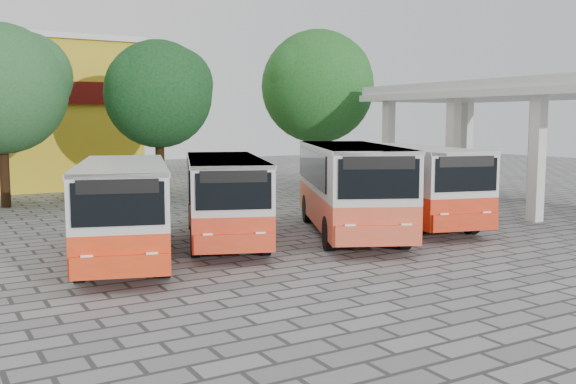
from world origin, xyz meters
TOP-DOWN VIEW (x-y plane):
  - ground at (0.00, 0.00)m, footprint 90.00×90.00m
  - terminal_shelter at (10.50, 4.00)m, footprint 6.80×15.80m
  - bus_far_left at (-7.35, 3.11)m, footprint 4.35×7.83m
  - bus_centre_left at (-3.87, 4.13)m, footprint 4.68×7.81m
  - bus_centre_right at (0.23, 3.12)m, footprint 5.77×8.86m
  - bus_far_right at (3.35, 3.80)m, footprint 4.32×8.31m
  - tree_left at (-8.75, 16.12)m, footprint 5.88×5.60m
  - tree_middle at (-2.19, 14.83)m, footprint 5.22×4.97m
  - tree_right at (7.11, 15.61)m, footprint 6.44×6.13m

SIDE VIEW (x-z plane):
  - ground at x=0.00m, z-range 0.00..0.00m
  - bus_centre_left at x=-3.87m, z-range 0.21..2.84m
  - bus_far_left at x=-7.35m, z-range 0.21..2.86m
  - bus_far_right at x=3.35m, z-range 0.22..3.06m
  - bus_centre_right at x=0.23m, z-range 0.23..3.21m
  - terminal_shelter at x=10.50m, z-range 2.21..7.61m
  - tree_middle at x=-2.19m, z-range 1.41..8.88m
  - tree_left at x=-8.75m, z-range 1.35..9.27m
  - tree_right at x=7.11m, z-range 1.47..10.13m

